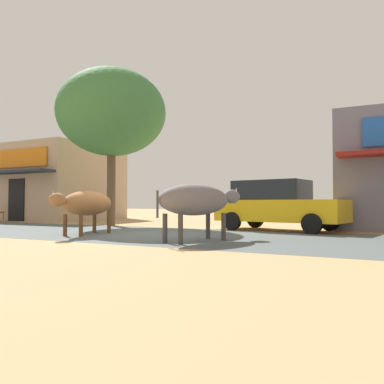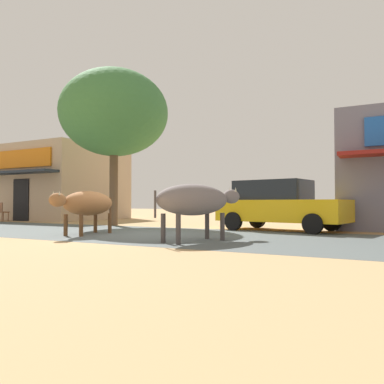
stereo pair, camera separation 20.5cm
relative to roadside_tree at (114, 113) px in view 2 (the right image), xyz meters
name	(u,v)px [view 2 (the right image)]	position (x,y,z in m)	size (l,w,h in m)	color
ground	(145,234)	(3.53, -2.90, -4.53)	(80.00, 80.00, 0.00)	tan
asphalt_road	(145,234)	(3.53, -2.90, -4.53)	(72.00, 5.47, 0.00)	#505858
storefront_left_cafe	(56,184)	(-7.04, 3.52, -2.53)	(6.51, 6.30, 4.00)	tan
roadside_tree	(114,113)	(0.00, 0.00, 0.00)	(4.36, 4.36, 6.29)	brown
parked_hatchback_car	(279,205)	(6.66, 0.24, -3.69)	(4.34, 2.37, 1.64)	gold
cow_near_brown	(87,204)	(2.27, -3.92, -3.65)	(0.90, 2.59, 1.24)	#9C6439
cow_far_dark	(196,200)	(5.88, -4.21, -3.57)	(1.40, 2.72, 1.34)	slate
cafe_chair_near_tree	(1,211)	(-6.99, 0.06, -4.02)	(0.46, 0.46, 0.92)	brown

